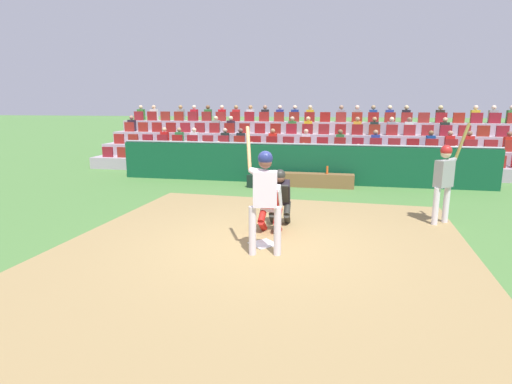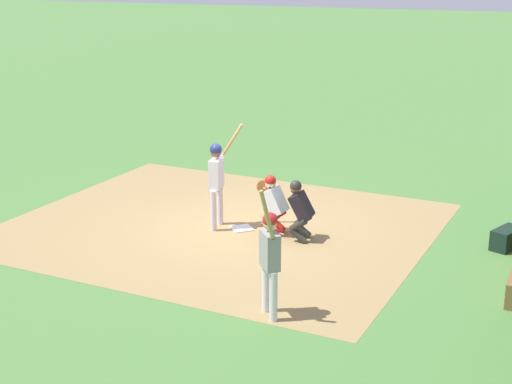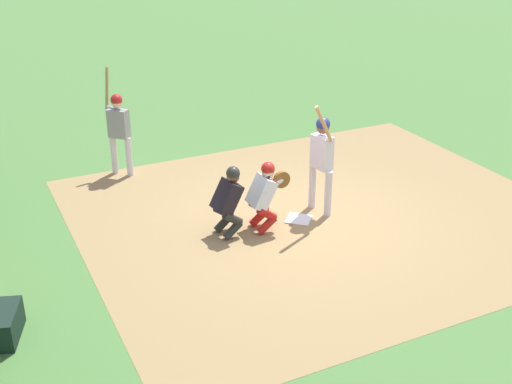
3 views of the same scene
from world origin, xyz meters
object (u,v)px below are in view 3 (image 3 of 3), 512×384
Objects in this scene: home_plate_marker at (299,219)px; equipment_duffel_bag at (5,324)px; batter_at_plate at (322,154)px; on_deck_batter at (118,125)px; catcher_crouching at (265,192)px; home_plate_umpire at (229,198)px.

home_plate_marker is 5.39m from equipment_duffel_bag.
on_deck_batter is (-3.49, -2.69, -0.07)m from batter_at_plate.
catcher_crouching is 1.72× the size of equipment_duffel_bag.
home_plate_marker is at bearing 123.03° from equipment_duffel_bag.
equipment_duffel_bag is (1.22, -3.92, -0.49)m from home_plate_umpire.
on_deck_batter is (-3.49, -0.82, 0.39)m from home_plate_umpire.
on_deck_batter is at bearing -158.08° from catcher_crouching.
home_plate_umpire is at bearing 13.25° from on_deck_batter.
batter_at_plate reaches higher than home_plate_umpire.
batter_at_plate reaches higher than on_deck_batter.
home_plate_marker is 1.25m from batter_at_plate.
home_plate_marker is at bearing 85.26° from home_plate_umpire.
catcher_crouching is (0.01, -0.72, 0.70)m from home_plate_marker.
batter_at_plate is 1.74× the size of catcher_crouching.
catcher_crouching is at bearing 21.92° from on_deck_batter.
home_plate_umpire is at bearing -101.12° from catcher_crouching.
equipment_duffel_bag is at bearing -78.13° from batter_at_plate.
home_plate_marker is at bearing -78.04° from batter_at_plate.
equipment_duffel_bag is 0.33× the size of on_deck_batter.
home_plate_marker is 4.34m from on_deck_batter.
on_deck_batter is at bearing 167.82° from equipment_duffel_bag.
equipment_duffel_bag is (1.11, -5.27, 0.19)m from home_plate_marker.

